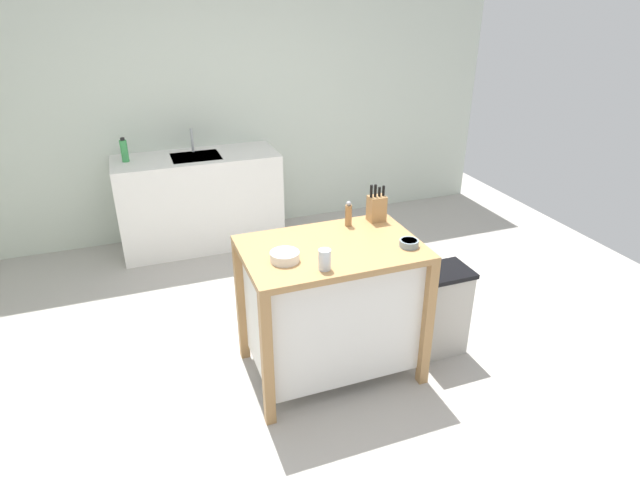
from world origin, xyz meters
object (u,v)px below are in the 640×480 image
object	(u,v)px
kitchen_island	(331,303)
bowl_ceramic_wide	(285,256)
bowl_ceramic_small	(409,243)
knife_block	(377,207)
sink_faucet	(192,140)
bottle_spray_cleaner	(124,150)
pepper_grinder	(348,214)
trash_bin	(439,310)
drinking_cup	(325,260)

from	to	relation	value
kitchen_island	bowl_ceramic_wide	xyz separation A→B (m)	(-0.32, -0.08, 0.43)
bowl_ceramic_small	knife_block	bearing A→B (deg)	91.83
kitchen_island	bowl_ceramic_small	world-z (taller)	bowl_ceramic_small
kitchen_island	sink_faucet	bearing A→B (deg)	101.53
bowl_ceramic_small	bottle_spray_cleaner	size ratio (longest dim) A/B	0.53
knife_block	bowl_ceramic_small	bearing A→B (deg)	-88.17
kitchen_island	pepper_grinder	distance (m)	0.58
pepper_grinder	bottle_spray_cleaner	distance (m)	2.40
trash_bin	bottle_spray_cleaner	size ratio (longest dim) A/B	2.90
bowl_ceramic_small	bottle_spray_cleaner	world-z (taller)	bottle_spray_cleaner
pepper_grinder	bowl_ceramic_small	bearing A→B (deg)	-61.85
drinking_cup	bottle_spray_cleaner	distance (m)	2.68
knife_block	drinking_cup	distance (m)	0.76
sink_faucet	bottle_spray_cleaner	distance (m)	0.62
knife_block	pepper_grinder	distance (m)	0.21
kitchen_island	drinking_cup	size ratio (longest dim) A/B	9.10
bottle_spray_cleaner	bowl_ceramic_small	bearing A→B (deg)	-57.84
kitchen_island	trash_bin	world-z (taller)	kitchen_island
knife_block	bowl_ceramic_small	size ratio (longest dim) A/B	2.19
knife_block	kitchen_island	bearing A→B (deg)	-148.36
kitchen_island	knife_block	xyz separation A→B (m)	(0.42, 0.26, 0.50)
bowl_ceramic_wide	drinking_cup	xyz separation A→B (m)	(0.18, -0.17, 0.03)
drinking_cup	bottle_spray_cleaner	bearing A→B (deg)	110.77
bowl_ceramic_wide	sink_faucet	world-z (taller)	sink_faucet
sink_faucet	kitchen_island	bearing A→B (deg)	-78.47
bowl_ceramic_small	pepper_grinder	world-z (taller)	pepper_grinder
knife_block	trash_bin	distance (m)	0.84
trash_bin	drinking_cup	bearing A→B (deg)	-167.96
drinking_cup	kitchen_island	bearing A→B (deg)	60.87
kitchen_island	knife_block	size ratio (longest dim) A/B	4.26
sink_faucet	bowl_ceramic_small	bearing A→B (deg)	-70.13
bottle_spray_cleaner	trash_bin	bearing A→B (deg)	-51.06
bowl_ceramic_small	bowl_ceramic_wide	size ratio (longest dim) A/B	0.69
pepper_grinder	trash_bin	distance (m)	0.93
knife_block	sink_faucet	distance (m)	2.29
bowl_ceramic_wide	pepper_grinder	bearing A→B (deg)	31.80
bowl_ceramic_wide	pepper_grinder	distance (m)	0.63
drinking_cup	sink_faucet	distance (m)	2.64
trash_bin	sink_faucet	xyz separation A→B (m)	(-1.26, 2.42, 0.69)
bowl_ceramic_wide	drinking_cup	distance (m)	0.25
trash_bin	sink_faucet	bearing A→B (deg)	117.52
bottle_spray_cleaner	knife_block	bearing A→B (deg)	-52.96
drinking_cup	sink_faucet	bearing A→B (deg)	97.45
pepper_grinder	sink_faucet	world-z (taller)	sink_faucet
pepper_grinder	trash_bin	xyz separation A→B (m)	(0.57, -0.30, -0.68)
bowl_ceramic_small	sink_faucet	distance (m)	2.69
bottle_spray_cleaner	drinking_cup	bearing A→B (deg)	-69.23
bowl_ceramic_wide	trash_bin	bearing A→B (deg)	1.46
bowl_ceramic_wide	trash_bin	world-z (taller)	bowl_ceramic_wide
pepper_grinder	trash_bin	world-z (taller)	pepper_grinder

